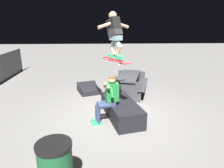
{
  "coord_description": "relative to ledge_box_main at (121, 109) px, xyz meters",
  "views": [
    {
      "loc": [
        -5.39,
        0.36,
        2.67
      ],
      "look_at": [
        -0.32,
        0.13,
        1.09
      ],
      "focal_mm": 32.31,
      "sensor_mm": 36.0,
      "label": 1
    }
  ],
  "objects": [
    {
      "name": "ground_plane",
      "position": [
        0.07,
        0.15,
        -0.24
      ],
      "size": [
        40.0,
        40.0,
        0.0
      ],
      "primitive_type": "plane",
      "color": "slate"
    },
    {
      "name": "person_sitting_on_ledge",
      "position": [
        -0.27,
        0.38,
        0.49
      ],
      "size": [
        0.59,
        0.79,
        1.32
      ],
      "color": "#2D3856",
      "rests_on": "ground"
    },
    {
      "name": "kicker_ramp",
      "position": [
        2.2,
        1.08,
        -0.17
      ],
      "size": [
        1.11,
        1.03,
        0.43
      ],
      "color": "black",
      "rests_on": "ground"
    },
    {
      "name": "ledge_box_main",
      "position": [
        0.0,
        0.0,
        0.0
      ],
      "size": [
        1.99,
        1.16,
        0.49
      ],
      "primitive_type": "cube",
      "rotation": [
        0.0,
        0.0,
        0.23
      ],
      "color": "black",
      "rests_on": "ground"
    },
    {
      "name": "trash_bin",
      "position": [
        -2.64,
        1.27,
        0.21
      ],
      "size": [
        0.56,
        0.56,
        0.9
      ],
      "color": "#19512D",
      "rests_on": "ground"
    },
    {
      "name": "skater_airborne",
      "position": [
        -0.21,
        0.21,
        2.16
      ],
      "size": [
        0.64,
        0.81,
        1.12
      ],
      "color": "#2D9E66"
    },
    {
      "name": "skateboard",
      "position": [
        -0.25,
        0.18,
        1.47
      ],
      "size": [
        0.98,
        0.68,
        0.13
      ],
      "color": "#B72D2D"
    },
    {
      "name": "picnic_table_back",
      "position": [
        1.95,
        -0.45,
        0.25
      ],
      "size": [
        2.0,
        1.75,
        0.75
      ],
      "color": "#38383D",
      "rests_on": "ground"
    }
  ]
}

